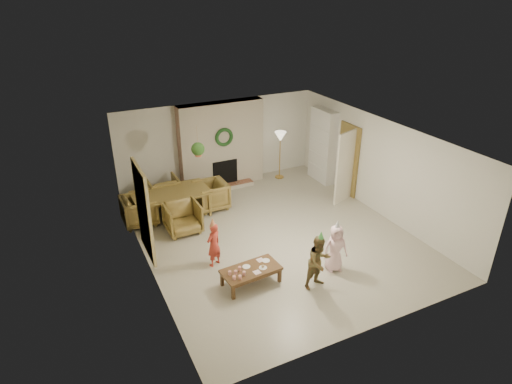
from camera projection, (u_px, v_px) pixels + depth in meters
floor at (274, 235)px, 10.40m from camera, size 7.00×7.00×0.00m
ceiling at (277, 136)px, 9.32m from camera, size 7.00×7.00×0.00m
wall_back at (219, 143)px, 12.70m from camera, size 7.00×0.00×7.00m
wall_front at (378, 271)px, 7.03m from camera, size 7.00×0.00×7.00m
wall_left at (144, 216)px, 8.68m from camera, size 0.00×7.00×7.00m
wall_right at (379, 167)px, 11.05m from camera, size 0.00×7.00×7.00m
fireplace_mass at (222, 145)px, 12.53m from camera, size 2.50×0.40×2.50m
fireplace_hearth at (227, 187)px, 12.77m from camera, size 1.60×0.30×0.12m
fireplace_firebox at (225, 172)px, 12.74m from camera, size 0.75×0.12×0.75m
fireplace_wreath at (224, 137)px, 12.22m from camera, size 0.54×0.10×0.54m
floor_lamp_base at (279, 177)px, 13.53m from camera, size 0.28×0.28×0.03m
floor_lamp_post at (280, 157)px, 13.24m from camera, size 0.03×0.03×1.33m
floor_lamp_shade at (280, 137)px, 12.96m from camera, size 0.35×0.35×0.30m
bookshelf_carcass at (323, 146)px, 12.91m from camera, size 0.30×1.00×2.20m
bookshelf_shelf_a at (321, 166)px, 13.18m from camera, size 0.30×0.92×0.03m
bookshelf_shelf_b at (321, 154)px, 13.01m from camera, size 0.30×0.92×0.03m
bookshelf_shelf_c at (322, 141)px, 12.84m from camera, size 0.30×0.92×0.03m
bookshelf_shelf_d at (323, 128)px, 12.66m from camera, size 0.30×0.92×0.03m
books_row_lower at (323, 163)px, 12.99m from camera, size 0.20×0.40×0.24m
books_row_mid at (320, 149)px, 12.98m from camera, size 0.20×0.44×0.24m
books_row_upper at (324, 138)px, 12.69m from camera, size 0.20×0.36×0.22m
door_frame at (348, 160)px, 12.10m from camera, size 0.05×0.86×2.04m
door_leaf at (345, 167)px, 11.65m from camera, size 0.77×0.32×2.00m
curtain_panel at (144, 212)px, 8.86m from camera, size 0.06×1.20×2.00m
dining_table at (173, 205)px, 11.12m from camera, size 1.95×1.10×0.68m
dining_chair_near at (183, 218)px, 10.42m from camera, size 0.81×0.83×0.75m
dining_chair_far at (163, 191)px, 11.79m from camera, size 0.81×0.83×0.75m
dining_chair_left at (139, 210)px, 10.76m from camera, size 0.83×0.81×0.75m
dining_chair_right at (211, 195)px, 11.53m from camera, size 0.83×0.81×0.75m
hanging_plant_cord at (197, 140)px, 10.17m from camera, size 0.01×0.01×0.70m
hanging_plant_pot at (198, 154)px, 10.32m from camera, size 0.16×0.16×0.12m
hanging_plant_foliage at (198, 149)px, 10.27m from camera, size 0.32×0.32×0.32m
coffee_table_top at (251, 270)px, 8.59m from camera, size 1.21×0.67×0.05m
coffee_table_apron at (251, 272)px, 8.62m from camera, size 1.11×0.57×0.07m
coffee_leg_fl at (233, 292)px, 8.25m from camera, size 0.07×0.07×0.30m
coffee_leg_fr at (280, 275)px, 8.73m from camera, size 0.07×0.07×0.30m
coffee_leg_bl at (222, 279)px, 8.62m from camera, size 0.07×0.07×0.30m
coffee_leg_br at (267, 264)px, 9.10m from camera, size 0.07×0.07×0.30m
cup_a at (234, 278)px, 8.26m from camera, size 0.07×0.07×0.08m
cup_b at (230, 273)px, 8.40m from camera, size 0.07×0.07×0.08m
cup_c at (240, 277)px, 8.27m from camera, size 0.07×0.07×0.08m
cup_d at (236, 272)px, 8.41m from camera, size 0.07×0.07×0.08m
cup_e at (244, 273)px, 8.38m from camera, size 0.07×0.07×0.08m
cup_f at (240, 269)px, 8.52m from camera, size 0.07×0.07×0.08m
plate_a at (246, 267)px, 8.64m from camera, size 0.17×0.17×0.01m
plate_b at (263, 268)px, 8.61m from camera, size 0.17×0.17×0.01m
plate_c at (266, 260)px, 8.83m from camera, size 0.17×0.17×0.01m
food_scoop at (263, 266)px, 8.60m from camera, size 0.07×0.07×0.06m
napkin_left at (257, 272)px, 8.48m from camera, size 0.14×0.14×0.01m
napkin_right at (260, 260)px, 8.85m from camera, size 0.14×0.14×0.01m
child_red at (214, 245)px, 9.11m from camera, size 0.43×0.37×1.00m
party_hat_red at (213, 222)px, 8.87m from camera, size 0.15×0.15×0.19m
child_plaid at (319, 262)px, 8.43m from camera, size 0.61×0.50×1.13m
party_hat_plaid at (321, 235)px, 8.17m from camera, size 0.16×0.16×0.18m
child_pink at (335, 248)px, 8.96m from camera, size 0.57×0.44×1.05m
party_hat_pink at (338, 224)px, 8.71m from camera, size 0.18×0.18×0.19m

